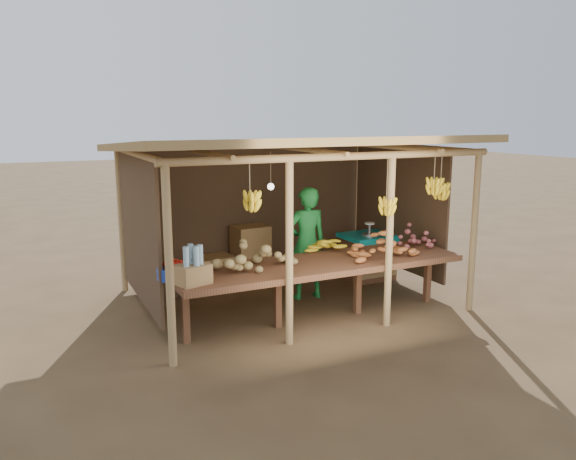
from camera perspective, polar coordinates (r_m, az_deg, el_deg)
name	(u,v)px	position (r m, az deg, el deg)	size (l,w,h in m)	color
ground	(288,299)	(8.38, 0.00, -7.06)	(60.00, 60.00, 0.00)	brown
stall_structure	(292,171)	(7.92, 0.45, 6.02)	(4.70, 3.50, 2.43)	tan
counter	(319,266)	(7.36, 3.20, -3.70)	(3.90, 1.05, 0.80)	brown
potato_heap	(253,254)	(6.98, -3.56, -2.44)	(1.13, 0.68, 0.37)	#96824D
sweet_potato_heap	(379,243)	(7.68, 9.26, -1.35)	(0.91, 0.55, 0.36)	#B7662F
onion_heap	(417,236)	(8.29, 12.94, -0.55)	(0.80, 0.48, 0.36)	#A75154
banana_pile	(329,241)	(7.79, 4.17, -1.08)	(0.56, 0.34, 0.35)	yellow
tomato_basin	(174,271)	(6.69, -11.46, -4.12)	(0.41, 0.41, 0.22)	navy
bottle_box	(193,269)	(6.41, -9.67, -3.94)	(0.43, 0.38, 0.45)	olive
vendor	(307,243)	(8.24, 1.91, -1.36)	(0.61, 0.40, 1.67)	#1A7930
tarp_crate	(368,255)	(9.44, 8.10, -2.51)	(0.84, 0.73, 0.98)	brown
carton_stack	(239,258)	(9.21, -4.98, -2.85)	(1.21, 0.50, 0.89)	olive
burlap_sacks	(180,280)	(8.56, -10.94, -4.98)	(0.88, 0.46, 0.62)	#4E3824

